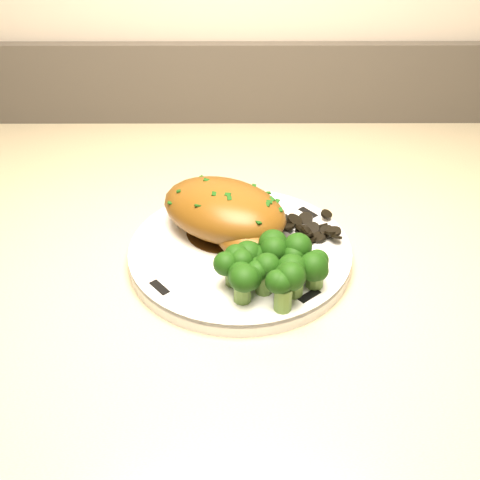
{
  "coord_description": "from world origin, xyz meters",
  "views": [
    {
      "loc": [
        0.14,
        1.12,
        1.29
      ],
      "look_at": [
        0.15,
        1.64,
        0.91
      ],
      "focal_mm": 45.0,
      "sensor_mm": 36.0,
      "label": 1
    }
  ],
  "objects_px": {
    "counter": "(120,469)",
    "chicken_breast": "(227,214)",
    "broccoli_florets": "(274,269)",
    "plate": "(240,253)"
  },
  "relations": [
    {
      "from": "counter",
      "to": "chicken_breast",
      "type": "xyz_separation_m",
      "value": [
        0.17,
        -0.01,
        0.48
      ]
    },
    {
      "from": "counter",
      "to": "broccoli_florets",
      "type": "bearing_deg",
      "value": -24.2
    },
    {
      "from": "counter",
      "to": "chicken_breast",
      "type": "height_order",
      "value": "counter"
    },
    {
      "from": "broccoli_florets",
      "to": "plate",
      "type": "bearing_deg",
      "value": 116.52
    },
    {
      "from": "counter",
      "to": "broccoli_florets",
      "type": "xyz_separation_m",
      "value": [
        0.22,
        -0.1,
        0.48
      ]
    },
    {
      "from": "chicken_breast",
      "to": "plate",
      "type": "bearing_deg",
      "value": -28.92
    },
    {
      "from": "plate",
      "to": "counter",
      "type": "bearing_deg",
      "value": 169.59
    },
    {
      "from": "plate",
      "to": "broccoli_florets",
      "type": "relative_size",
      "value": 2.27
    },
    {
      "from": "plate",
      "to": "chicken_breast",
      "type": "height_order",
      "value": "chicken_breast"
    },
    {
      "from": "plate",
      "to": "broccoli_florets",
      "type": "xyz_separation_m",
      "value": [
        0.03,
        -0.06,
        0.03
      ]
    }
  ]
}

